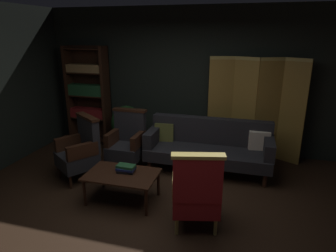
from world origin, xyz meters
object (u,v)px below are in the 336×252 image
Objects in this scene: book_green_cloth at (126,166)px; velvet_couch at (209,145)px; book_navy_cloth at (126,168)px; folding_screen at (255,108)px; armchair_wing_right at (127,142)px; coffee_table at (122,177)px; bookshelf at (88,94)px; armchair_gilt_accent at (196,191)px; armchair_wing_left at (80,150)px; potted_plant at (127,125)px; book_black_cloth at (126,171)px.

velvet_couch is at bearing 52.21° from book_green_cloth.
velvet_couch is at bearing 52.21° from book_navy_cloth.
folding_screen is 7.49× the size of book_navy_cloth.
armchair_wing_right is (-1.38, -0.33, 0.04)m from velvet_couch.
coffee_table is (-1.76, -2.08, -0.61)m from folding_screen.
book_navy_cloth is at bearing -49.86° from bookshelf.
armchair_gilt_accent is 1.00× the size of armchair_wing_left.
bookshelf reaches higher than coffee_table.
velvet_couch is at bearing -135.02° from folding_screen.
book_navy_cloth is at bearing -22.35° from armchair_wing_left.
coffee_table is at bearing -69.00° from potted_plant.
bookshelf reaches higher than armchair_gilt_accent.
folding_screen is 1.83× the size of armchair_gilt_accent.
book_navy_cloth is (-0.99, -1.28, 0.02)m from velvet_couch.
book_black_cloth is (-1.73, -2.01, -0.55)m from folding_screen.
coffee_table is 0.96× the size of armchair_wing_right.
armchair_gilt_accent is (1.11, -0.31, 0.12)m from coffee_table.
bookshelf is 8.61× the size of book_black_cloth.
velvet_couch is at bearing 52.70° from coffee_table.
armchair_wing_left is at bearing 153.41° from coffee_table.
coffee_table is at bearing -26.59° from armchair_wing_left.
coffee_table is at bearing -51.39° from bookshelf.
potted_plant is 1.91m from book_green_cloth.
armchair_gilt_accent and armchair_wing_left have the same top height.
potted_plant is at bearing 80.40° from armchair_wing_left.
book_black_cloth reaches higher than coffee_table.
coffee_table is at bearing -127.30° from velvet_couch.
armchair_gilt_accent is 4.37× the size of book_black_cloth.
velvet_couch is 1.62m from book_black_cloth.
book_navy_cloth is at bearing -67.79° from armchair_wing_right.
book_green_cloth is (0.74, -1.76, -0.02)m from potted_plant.
bookshelf is 2.70m from book_green_cloth.
velvet_couch reaches higher than book_black_cloth.
book_navy_cloth is at bearing -130.61° from folding_screen.
folding_screen is 1.90× the size of coffee_table.
velvet_couch reaches higher than book_green_cloth.
armchair_gilt_accent is 1.14m from book_green_cloth.
book_green_cloth is (-0.99, -1.28, 0.06)m from velvet_couch.
bookshelf reaches higher than velvet_couch.
folding_screen is at bearing 49.39° from book_black_cloth.
potted_plant is 1.92m from book_black_cloth.
armchair_wing_right reaches higher than book_black_cloth.
folding_screen is at bearing 49.77° from coffee_table.
coffee_table is at bearing -70.90° from armchair_wing_right.
armchair_gilt_accent and armchair_wing_right have the same top height.
armchair_wing_left is at bearing -65.62° from bookshelf.
armchair_wing_right is 1.03m from book_black_cloth.
velvet_couch is 2.15m from armchair_wing_left.
velvet_couch is 2.04× the size of armchair_wing_left.
armchair_wing_right is 4.10× the size of book_navy_cloth.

